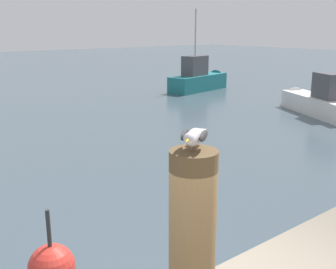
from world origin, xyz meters
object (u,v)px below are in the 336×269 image
Objects in this scene: mooring_post at (192,234)px; boat_white at (313,101)px; seagull at (194,137)px; boat_teal at (202,79)px.

mooring_post is 15.11m from boat_white.
boat_teal reaches higher than seagull.
seagull is 20.46m from boat_teal.
boat_white is (13.14, 7.31, -2.21)m from seagull.
mooring_post reaches higher than boat_white.
seagull is (-0.01, -0.00, 0.65)m from mooring_post.
mooring_post is 3.21× the size of seagull.
seagull reaches higher than mooring_post.
boat_teal is (13.99, 14.77, -1.44)m from mooring_post.
boat_teal is at bearing 46.55° from seagull.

